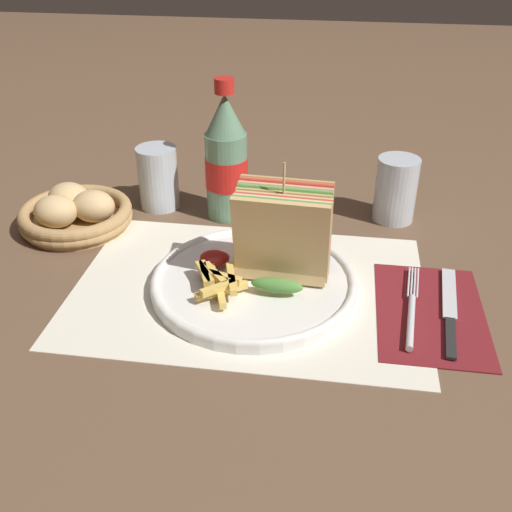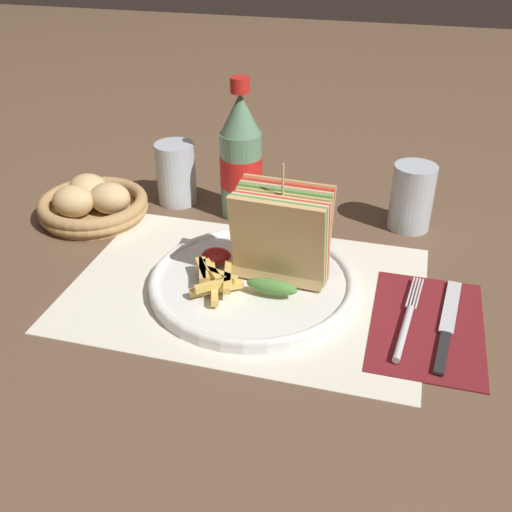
{
  "view_description": "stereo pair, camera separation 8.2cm",
  "coord_description": "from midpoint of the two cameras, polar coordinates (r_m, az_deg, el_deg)",
  "views": [
    {
      "loc": [
        0.11,
        -0.65,
        0.47
      ],
      "look_at": [
        0.01,
        0.04,
        0.04
      ],
      "focal_mm": 42.0,
      "sensor_mm": 36.0,
      "label": 1
    },
    {
      "loc": [
        0.19,
        -0.63,
        0.47
      ],
      "look_at": [
        0.01,
        0.04,
        0.04
      ],
      "focal_mm": 42.0,
      "sensor_mm": 36.0,
      "label": 2
    }
  ],
  "objects": [
    {
      "name": "plate_main",
      "position": [
        0.82,
        2.5,
        -2.57
      ],
      "size": [
        0.28,
        0.28,
        0.02
      ],
      "color": "white",
      "rests_on": "ground_plane"
    },
    {
      "name": "ground_plane",
      "position": [
        0.81,
        1.65,
        -3.98
      ],
      "size": [
        4.0,
        4.0,
        0.0
      ],
      "primitive_type": "plane",
      "color": "brown"
    },
    {
      "name": "coke_bottle_near",
      "position": [
        0.97,
        1.0,
        9.16
      ],
      "size": [
        0.07,
        0.07,
        0.23
      ],
      "color": "slate",
      "rests_on": "ground_plane"
    },
    {
      "name": "fries_pile",
      "position": [
        0.79,
        -1.07,
        -2.24
      ],
      "size": [
        0.08,
        0.09,
        0.02
      ],
      "color": "#E0B756",
      "rests_on": "plate_main"
    },
    {
      "name": "glass_near",
      "position": [
        1.0,
        16.89,
        4.95
      ],
      "size": [
        0.07,
        0.07,
        0.11
      ],
      "color": "silver",
      "rests_on": "ground_plane"
    },
    {
      "name": "club_sandwich",
      "position": [
        0.79,
        5.4,
        1.69
      ],
      "size": [
        0.13,
        0.1,
        0.17
      ],
      "color": "tan",
      "rests_on": "plate_main"
    },
    {
      "name": "placemat",
      "position": [
        0.83,
        1.96,
        -3.12
      ],
      "size": [
        0.48,
        0.33,
        0.0
      ],
      "color": "silver",
      "rests_on": "ground_plane"
    },
    {
      "name": "napkin",
      "position": [
        0.8,
        18.86,
        -6.15
      ],
      "size": [
        0.14,
        0.22,
        0.0
      ],
      "color": "maroon",
      "rests_on": "ground_plane"
    },
    {
      "name": "bread_basket",
      "position": [
        1.02,
        -13.09,
        4.8
      ],
      "size": [
        0.18,
        0.18,
        0.06
      ],
      "color": "#AD8451",
      "rests_on": "ground_plane"
    },
    {
      "name": "fork",
      "position": [
        0.78,
        17.07,
        -6.3
      ],
      "size": [
        0.03,
        0.18,
        0.01
      ],
      "rotation": [
        0.0,
        0.0,
        -0.11
      ],
      "color": "silver",
      "rests_on": "napkin"
    },
    {
      "name": "glass_far",
      "position": [
        1.04,
        -5.35,
        7.42
      ],
      "size": [
        0.07,
        0.07,
        0.11
      ],
      "color": "silver",
      "rests_on": "ground_plane"
    },
    {
      "name": "knife",
      "position": [
        0.8,
        20.61,
        -6.24
      ],
      "size": [
        0.04,
        0.2,
        0.0
      ],
      "rotation": [
        0.0,
        0.0,
        -0.11
      ],
      "color": "black",
      "rests_on": "napkin"
    },
    {
      "name": "ketchup_blob",
      "position": [
        0.85,
        -1.01,
        -0.0
      ],
      "size": [
        0.04,
        0.04,
        0.01
      ],
      "color": "maroon",
      "rests_on": "plate_main"
    }
  ]
}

